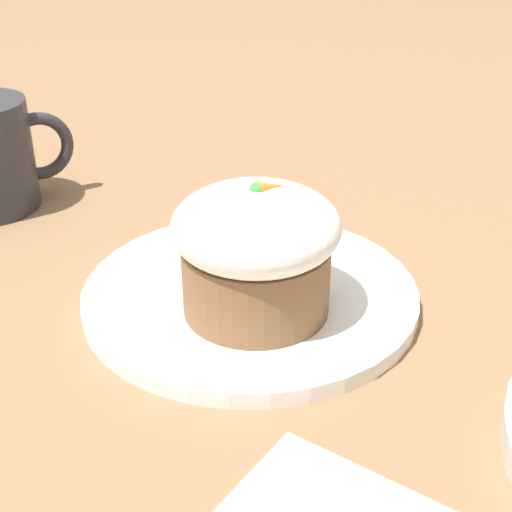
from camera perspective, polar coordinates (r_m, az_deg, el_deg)
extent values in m
plane|color=#846042|center=(0.48, -0.46, -3.56)|extent=(4.00, 4.00, 0.00)
cylinder|color=white|center=(0.48, -0.46, -3.00)|extent=(0.22, 0.22, 0.01)
cylinder|color=brown|center=(0.44, 0.00, -1.74)|extent=(0.09, 0.09, 0.05)
ellipsoid|color=white|center=(0.42, 0.00, 2.41)|extent=(0.10, 0.10, 0.05)
cone|color=orange|center=(0.42, 1.22, 5.48)|extent=(0.02, 0.01, 0.01)
sphere|color=green|center=(0.42, 0.09, 5.25)|extent=(0.01, 0.01, 0.01)
cube|color=#B7B7BC|center=(0.52, 2.69, 0.69)|extent=(0.05, 0.07, 0.00)
ellipsoid|color=#B7B7BC|center=(0.48, 2.48, -2.09)|extent=(0.05, 0.05, 0.01)
torus|color=#2D2D33|center=(0.65, -16.97, 8.38)|extent=(0.06, 0.01, 0.06)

